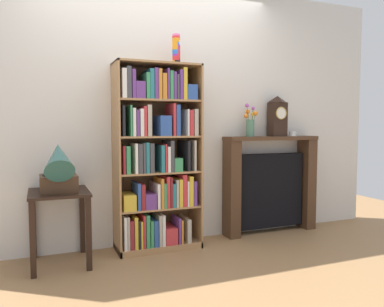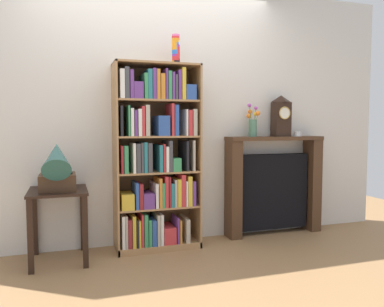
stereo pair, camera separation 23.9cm
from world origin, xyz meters
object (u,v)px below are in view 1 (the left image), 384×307
(flower_vase, at_px, (250,124))
(teacup_with_saucer, at_px, (292,134))
(mantel_clock, at_px, (277,116))
(gramophone, at_px, (59,168))
(cup_stack, at_px, (176,49))
(side_table_left, at_px, (59,209))
(bookshelf, at_px, (156,162))
(fireplace_mantel, at_px, (270,185))

(flower_vase, distance_m, teacup_with_saucer, 0.55)
(mantel_clock, bearing_deg, gramophone, -174.19)
(cup_stack, distance_m, mantel_clock, 1.34)
(gramophone, bearing_deg, side_table_left, 90.00)
(side_table_left, relative_size, teacup_with_saucer, 5.26)
(teacup_with_saucer, bearing_deg, bookshelf, -177.26)
(bookshelf, bearing_deg, cup_stack, 1.19)
(side_table_left, relative_size, flower_vase, 1.80)
(fireplace_mantel, distance_m, teacup_with_saucer, 0.63)
(fireplace_mantel, bearing_deg, mantel_clock, -16.57)
(side_table_left, height_order, flower_vase, flower_vase)
(fireplace_mantel, relative_size, mantel_clock, 2.48)
(cup_stack, bearing_deg, side_table_left, -175.44)
(bookshelf, xyz_separation_m, gramophone, (-0.88, -0.16, -0.00))
(bookshelf, relative_size, gramophone, 3.59)
(side_table_left, height_order, teacup_with_saucer, teacup_with_saucer)
(bookshelf, relative_size, side_table_left, 2.80)
(bookshelf, relative_size, fireplace_mantel, 1.61)
(fireplace_mantel, relative_size, teacup_with_saucer, 9.13)
(fireplace_mantel, distance_m, flower_vase, 0.73)
(side_table_left, xyz_separation_m, flower_vase, (1.94, 0.16, 0.72))
(teacup_with_saucer, bearing_deg, cup_stack, -177.03)
(bookshelf, height_order, side_table_left, bookshelf)
(cup_stack, xyz_separation_m, teacup_with_saucer, (1.40, 0.07, -0.81))
(cup_stack, xyz_separation_m, gramophone, (-1.08, -0.16, -1.07))
(fireplace_mantel, height_order, mantel_clock, mantel_clock)
(fireplace_mantel, bearing_deg, gramophone, -173.47)
(bookshelf, relative_size, teacup_with_saucer, 14.71)
(bookshelf, xyz_separation_m, teacup_with_saucer, (1.60, 0.08, 0.25))
(gramophone, relative_size, teacup_with_saucer, 4.10)
(teacup_with_saucer, bearing_deg, side_table_left, -176.34)
(fireplace_mantel, bearing_deg, flower_vase, -176.47)
(fireplace_mantel, bearing_deg, teacup_with_saucer, -3.90)
(cup_stack, relative_size, flower_vase, 0.82)
(mantel_clock, bearing_deg, flower_vase, 179.25)
(gramophone, distance_m, fireplace_mantel, 2.24)
(gramophone, distance_m, mantel_clock, 2.33)
(bookshelf, distance_m, flower_vase, 1.13)
(flower_vase, bearing_deg, cup_stack, -175.02)
(teacup_with_saucer, bearing_deg, fireplace_mantel, 176.10)
(fireplace_mantel, height_order, teacup_with_saucer, teacup_with_saucer)
(gramophone, xyz_separation_m, teacup_with_saucer, (2.48, 0.23, 0.25))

